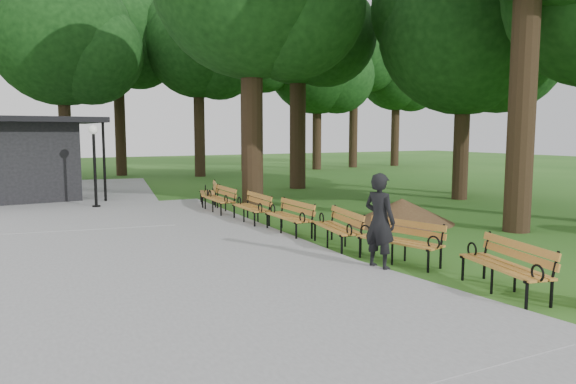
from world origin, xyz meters
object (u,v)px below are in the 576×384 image
lamp_post (94,148)px  bench_3 (337,228)px  bench_2 (399,242)px  bench_7 (208,193)px  bench_1 (504,267)px  person (380,221)px  dirt_mound (402,211)px  lawn_tree_4 (298,16)px  kiosk (19,159)px  bench_5 (251,208)px  lawn_tree_5 (466,33)px  lawn_tree_1 (465,28)px  bench_6 (219,200)px  bench_4 (289,217)px

lamp_post → bench_3: lamp_post is taller
bench_2 → bench_7: size_ratio=1.00×
bench_1 → person: bearing=-146.3°
bench_1 → bench_2: size_ratio=1.00×
dirt_mound → lawn_tree_4: size_ratio=0.24×
kiosk → bench_3: size_ratio=2.69×
bench_5 → bench_1: bearing=8.4°
lamp_post → lawn_tree_5: lawn_tree_5 is taller
bench_2 → lawn_tree_1: bearing=113.1°
bench_3 → lawn_tree_5: (10.65, 6.39, 6.32)m
lawn_tree_1 → bench_6: bearing=173.4°
bench_1 → bench_4: bearing=-160.2°
bench_3 → bench_7: bearing=-167.6°
bench_3 → bench_4: size_ratio=1.00×
person → lamp_post: size_ratio=0.65×
bench_2 → kiosk: bearing=-171.0°
kiosk → lamp_post: kiosk is taller
bench_2 → bench_5: size_ratio=1.00×
bench_1 → lawn_tree_4: bearing=175.7°
lamp_post → bench_4: (3.66, -7.33, -1.66)m
lamp_post → dirt_mound: 10.61m
bench_3 → lawn_tree_1: (9.20, 5.05, 6.15)m
person → bench_1: size_ratio=0.98×
kiosk → bench_2: size_ratio=2.69×
bench_1 → lawn_tree_1: size_ratio=0.19×
bench_2 → bench_7: bearing=168.3°
lamp_post → bench_7: lamp_post is taller
lamp_post → bench_7: (3.66, -1.22, -1.66)m
lawn_tree_1 → lawn_tree_4: size_ratio=0.89×
dirt_mound → bench_7: bearing=120.1°
bench_5 → bench_6: 2.24m
person → bench_2: bearing=-90.0°
person → bench_6: 8.20m
kiosk → bench_7: 7.66m
bench_3 → bench_2: bearing=19.5°
bench_5 → bench_7: (0.15, 4.08, 0.00)m
bench_7 → bench_2: bearing=19.9°
bench_2 → bench_7: (-0.50, 9.86, 0.00)m
bench_3 → lawn_tree_1: size_ratio=0.19×
person → bench_4: person is taller
bench_1 → bench_5: bearing=-160.7°
bench_2 → lawn_tree_5: (10.37, 8.23, 6.32)m
lamp_post → bench_3: size_ratio=1.52×
lamp_post → bench_4: size_ratio=1.52×
bench_3 → bench_6: bearing=-164.6°
bench_6 → lawn_tree_5: size_ratio=0.19×
kiosk → lawn_tree_5: lawn_tree_5 is taller
bench_6 → bench_2: bearing=7.8°
person → bench_7: person is taller
bench_2 → bench_4: (-0.49, 3.76, 0.00)m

